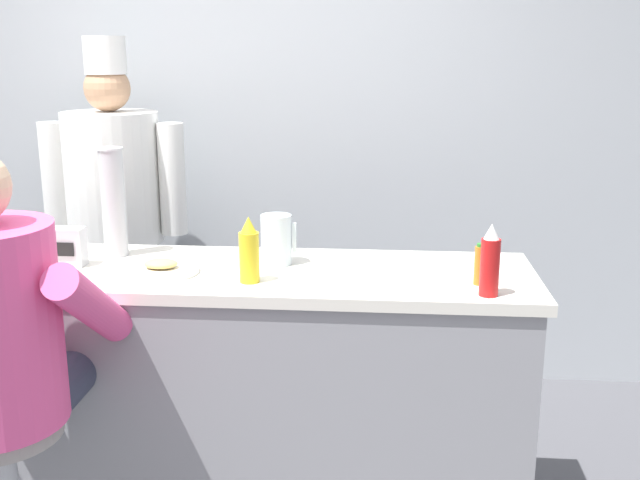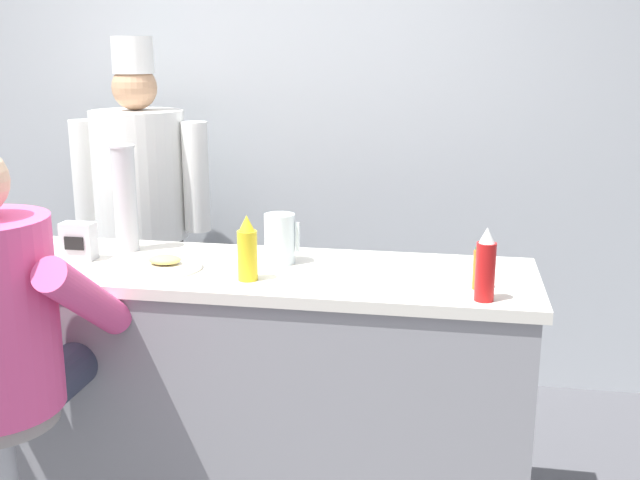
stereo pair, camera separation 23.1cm
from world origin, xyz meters
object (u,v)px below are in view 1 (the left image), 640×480
breakfast_plate (161,269)px  cook_in_whites_near (115,209)px  mustard_bottle_yellow (249,252)px  ketchup_bottle_red (490,262)px  napkin_dispenser_chrome (68,247)px  hot_sauce_bottle_orange (480,265)px  water_pitcher_clear (276,240)px  cup_stack_steel (113,202)px

breakfast_plate → cook_in_whites_near: bearing=117.1°
mustard_bottle_yellow → ketchup_bottle_red: bearing=-5.6°
ketchup_bottle_red → napkin_dispenser_chrome: bearing=171.6°
hot_sauce_bottle_orange → napkin_dispenser_chrome: size_ratio=1.01×
napkin_dispenser_chrome → cook_in_whites_near: bearing=100.9°
mustard_bottle_yellow → water_pitcher_clear: bearing=75.1°
cup_stack_steel → napkin_dispenser_chrome: (-0.12, -0.15, -0.14)m
hot_sauce_bottle_orange → cook_in_whites_near: (-1.64, 1.12, -0.08)m
ketchup_bottle_red → cup_stack_steel: bearing=164.7°
mustard_bottle_yellow → napkin_dispenser_chrome: (-0.68, 0.14, -0.03)m
cup_stack_steel → cook_in_whites_near: bearing=110.2°
hot_sauce_bottle_orange → breakfast_plate: (-1.09, 0.04, -0.05)m
mustard_bottle_yellow → hot_sauce_bottle_orange: (0.76, 0.04, -0.04)m
cup_stack_steel → cook_in_whites_near: 0.95m
breakfast_plate → cook_in_whites_near: cook_in_whites_near is taller
water_pitcher_clear → mustard_bottle_yellow: bearing=-104.9°
ketchup_bottle_red → water_pitcher_clear: ketchup_bottle_red is taller
cup_stack_steel → cook_in_whites_near: (-0.32, 0.87, -0.22)m
ketchup_bottle_red → cup_stack_steel: 1.39m
mustard_bottle_yellow → cup_stack_steel: bearing=152.6°
hot_sauce_bottle_orange → napkin_dispenser_chrome: 1.45m
hot_sauce_bottle_orange → ketchup_bottle_red: bearing=-81.8°
cook_in_whites_near → cup_stack_steel: bearing=-69.8°
water_pitcher_clear → cook_in_whites_near: 1.33m
water_pitcher_clear → breakfast_plate: bearing=-158.8°
water_pitcher_clear → napkin_dispenser_chrome: size_ratio=1.31×
cup_stack_steel → napkin_dispenser_chrome: 0.24m
water_pitcher_clear → napkin_dispenser_chrome: water_pitcher_clear is taller
hot_sauce_bottle_orange → cook_in_whites_near: cook_in_whites_near is taller
breakfast_plate → napkin_dispenser_chrome: (-0.36, 0.06, 0.06)m
ketchup_bottle_red → cook_in_whites_near: (-1.66, 1.23, -0.12)m
hot_sauce_bottle_orange → napkin_dispenser_chrome: bearing=175.9°
water_pitcher_clear → hot_sauce_bottle_orange: bearing=-14.9°
cook_in_whites_near → mustard_bottle_yellow: bearing=-52.8°
ketchup_bottle_red → mustard_bottle_yellow: size_ratio=1.04×
hot_sauce_bottle_orange → breakfast_plate: 1.09m
ketchup_bottle_red → napkin_dispenser_chrome: (-1.46, 0.22, -0.04)m
hot_sauce_bottle_orange → breakfast_plate: size_ratio=0.54×
breakfast_plate → cook_in_whites_near: size_ratio=0.14×
breakfast_plate → cup_stack_steel: bearing=137.6°
cook_in_whites_near → breakfast_plate: bearing=-62.9°
breakfast_plate → cup_stack_steel: 0.37m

